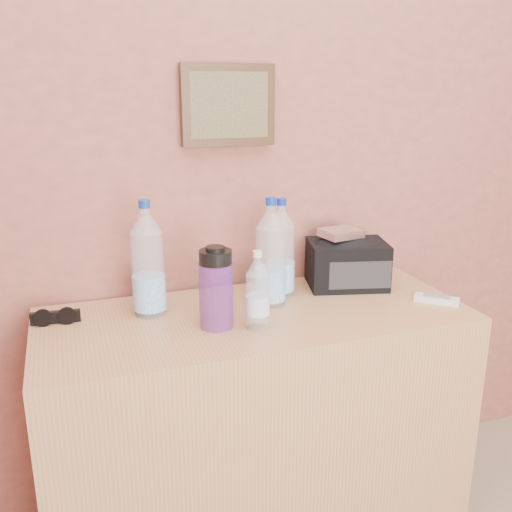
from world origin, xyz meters
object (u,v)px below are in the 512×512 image
at_px(pet_large_c, 281,253).
at_px(foil_packet, 341,233).
at_px(ac_remote, 437,299).
at_px(pet_large_b, 148,265).
at_px(pet_small, 257,295).
at_px(sunglasses, 56,317).
at_px(nalgene_bottle, 216,288).
at_px(dresser, 256,429).
at_px(toiletry_bag, 347,261).
at_px(pet_large_d, 271,258).

relative_size(pet_large_c, foil_packet, 2.58).
bearing_deg(pet_large_c, ac_remote, -28.04).
xyz_separation_m(pet_large_b, pet_large_c, (0.43, 0.03, -0.01)).
relative_size(pet_small, sunglasses, 1.63).
bearing_deg(pet_large_b, sunglasses, 176.89).
distance_m(sunglasses, foil_packet, 0.93).
xyz_separation_m(pet_large_b, nalgene_bottle, (0.16, -0.16, -0.04)).
distance_m(pet_large_b, foil_packet, 0.65).
bearing_deg(ac_remote, pet_small, -138.77).
bearing_deg(dresser, nalgene_bottle, -157.62).
xyz_separation_m(ac_remote, foil_packet, (-0.22, 0.24, 0.18)).
relative_size(pet_small, toiletry_bag, 0.88).
relative_size(pet_small, nalgene_bottle, 0.96).
distance_m(pet_large_d, ac_remote, 0.54).
bearing_deg(pet_large_c, pet_small, -124.57).
bearing_deg(pet_large_c, dresser, -134.74).
height_order(nalgene_bottle, toiletry_bag, nalgene_bottle).
height_order(pet_large_d, toiletry_bag, pet_large_d).
distance_m(pet_large_c, toiletry_bag, 0.25).
bearing_deg(sunglasses, dresser, -6.60).
bearing_deg(dresser, sunglasses, 168.24).
xyz_separation_m(dresser, pet_large_d, (0.07, 0.06, 0.55)).
bearing_deg(pet_large_b, pet_small, -37.39).
bearing_deg(nalgene_bottle, sunglasses, 158.01).
relative_size(pet_large_b, toiletry_bag, 1.35).
bearing_deg(sunglasses, pet_small, -17.09).
distance_m(dresser, pet_large_c, 0.57).
xyz_separation_m(pet_small, sunglasses, (-0.54, 0.22, -0.08)).
distance_m(dresser, pet_large_b, 0.64).
height_order(pet_large_c, nalgene_bottle, pet_large_c).
distance_m(ac_remote, foil_packet, 0.37).
relative_size(pet_large_d, pet_small, 1.49).
height_order(pet_large_c, pet_small, pet_large_c).
height_order(dresser, toiletry_bag, toiletry_bag).
xyz_separation_m(pet_large_b, foil_packet, (0.64, 0.03, 0.03)).
xyz_separation_m(sunglasses, foil_packet, (0.91, 0.02, 0.17)).
xyz_separation_m(pet_small, nalgene_bottle, (-0.11, 0.05, 0.02)).
height_order(dresser, nalgene_bottle, nalgene_bottle).
bearing_deg(toiletry_bag, ac_remote, -35.92).
bearing_deg(dresser, toiletry_bag, 19.80).
relative_size(sunglasses, foil_packet, 1.13).
xyz_separation_m(dresser, pet_large_b, (-0.30, 0.10, 0.55)).
relative_size(dresser, toiletry_bag, 5.01).
height_order(pet_large_b, sunglasses, pet_large_b).
relative_size(pet_large_b, nalgene_bottle, 1.47).
relative_size(toiletry_bag, foil_packet, 2.09).
height_order(pet_large_b, pet_large_d, pet_large_b).
distance_m(pet_small, nalgene_bottle, 0.12).
distance_m(pet_large_b, toiletry_bag, 0.68).
bearing_deg(ac_remote, pet_large_b, -152.11).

